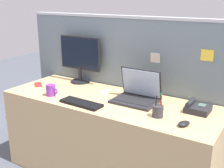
% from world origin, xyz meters
% --- Properties ---
extents(desk, '(1.87, 0.67, 0.74)m').
position_xyz_m(desk, '(0.00, 0.00, 0.37)').
color(desk, tan).
rests_on(desk, ground_plane).
extents(cubicle_divider, '(2.30, 0.07, 1.41)m').
position_xyz_m(cubicle_divider, '(0.00, 0.38, 0.71)').
color(cubicle_divider, slate).
rests_on(cubicle_divider, ground_plane).
extents(desktop_monitor, '(0.46, 0.19, 0.46)m').
position_xyz_m(desktop_monitor, '(-0.51, 0.27, 1.00)').
color(desktop_monitor, black).
rests_on(desktop_monitor, desk).
extents(laptop, '(0.36, 0.27, 0.27)m').
position_xyz_m(laptop, '(0.22, 0.09, 0.81)').
color(laptop, '#232328').
rests_on(laptop, desk).
extents(desk_phone, '(0.17, 0.18, 0.08)m').
position_xyz_m(desk_phone, '(0.71, 0.12, 0.77)').
color(desk_phone, '#232328').
rests_on(desk_phone, desk).
extents(keyboard_main, '(0.37, 0.14, 0.02)m').
position_xyz_m(keyboard_main, '(-0.12, -0.22, 0.75)').
color(keyboard_main, black).
rests_on(keyboard_main, desk).
extents(computer_mouse_right_hand, '(0.09, 0.12, 0.03)m').
position_xyz_m(computer_mouse_right_hand, '(0.70, -0.17, 0.76)').
color(computer_mouse_right_hand, black).
rests_on(computer_mouse_right_hand, desk).
extents(pen_cup, '(0.08, 0.08, 0.18)m').
position_xyz_m(pen_cup, '(0.50, -0.12, 0.79)').
color(pen_cup, '#333338').
rests_on(pen_cup, desk).
extents(cell_phone_white_slab, '(0.12, 0.15, 0.01)m').
position_xyz_m(cell_phone_white_slab, '(-0.13, 0.12, 0.75)').
color(cell_phone_white_slab, silver).
rests_on(cell_phone_white_slab, desk).
extents(cell_phone_red_case, '(0.15, 0.14, 0.01)m').
position_xyz_m(cell_phone_red_case, '(-0.80, -0.03, 0.75)').
color(cell_phone_red_case, '#B22323').
rests_on(cell_phone_red_case, desk).
extents(coffee_mug, '(0.12, 0.08, 0.10)m').
position_xyz_m(coffee_mug, '(-0.47, -0.19, 0.79)').
color(coffee_mug, purple).
rests_on(coffee_mug, desk).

